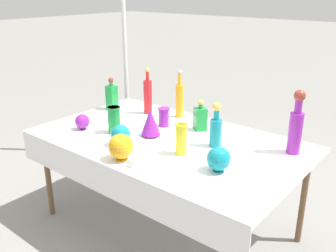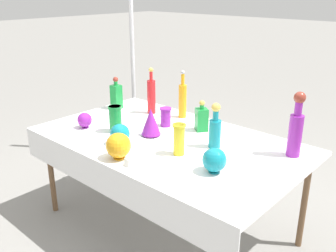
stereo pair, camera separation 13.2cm
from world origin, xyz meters
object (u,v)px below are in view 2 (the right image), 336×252
Objects in this scene: tall_bottle_1 at (183,99)px; slender_vase_2 at (179,138)px; square_decanter_1 at (202,119)px; round_bowl_3 at (214,160)px; fluted_vase_0 at (151,122)px; canopy_pole at (133,58)px; square_decanter_0 at (116,95)px; round_bowl_1 at (85,120)px; tall_bottle_3 at (296,128)px; slender_vase_1 at (115,118)px; round_bowl_0 at (118,146)px; tall_bottle_2 at (215,129)px; round_bowl_2 at (120,134)px; slender_vase_0 at (166,116)px; tall_bottle_0 at (151,95)px.

tall_bottle_1 is 0.76m from slender_vase_2.
round_bowl_3 is (0.48, -0.51, -0.02)m from square_decanter_1.
square_decanter_1 is 1.16× the size of fluted_vase_0.
canopy_pole is at bearing 142.42° from fluted_vase_0.
square_decanter_0 reaches higher than round_bowl_1.
tall_bottle_3 is (1.04, -0.10, 0.03)m from tall_bottle_1.
slender_vase_2 is at bearing 0.78° from slender_vase_1.
square_decanter_1 is 1.40× the size of round_bowl_0.
tall_bottle_2 is at bearing 16.27° from fluted_vase_0.
tall_bottle_1 is at bearing 174.26° from tall_bottle_3.
slender_vase_1 is 1.32m from canopy_pole.
slender_vase_2 is at bearing 19.22° from round_bowl_2.
tall_bottle_1 is 0.35m from square_decanter_1.
round_bowl_2 is at bearing -3.67° from round_bowl_1.
square_decanter_0 is 0.11× the size of canopy_pole.
square_decanter_1 is 0.40m from fluted_vase_0.
tall_bottle_1 is at bearing 19.51° from square_decanter_0.
square_decanter_0 is at bearing 162.71° from round_bowl_3.
fluted_vase_0 is at bearing 26.07° from slender_vase_1.
fluted_vase_0 is at bearing 166.24° from round_bowl_3.
slender_vase_0 is at bearing -30.93° from canopy_pole.
round_bowl_3 is (0.32, -0.05, -0.03)m from slender_vase_2.
round_bowl_0 is (0.18, -0.65, 0.01)m from slender_vase_0.
tall_bottle_3 reaches higher than slender_vase_0.
slender_vase_1 is at bearing -41.27° from square_decanter_0.
square_decanter_0 is 0.75m from fluted_vase_0.
slender_vase_1 reaches higher than round_bowl_2.
round_bowl_0 is at bearing -16.98° from round_bowl_1.
fluted_vase_0 is (-0.94, -0.37, -0.08)m from tall_bottle_3.
tall_bottle_0 is 0.36m from slender_vase_0.
tall_bottle_1 reaches higher than square_decanter_1.
fluted_vase_0 is 0.08× the size of canopy_pole.
round_bowl_1 is 0.83× the size of round_bowl_2.
square_decanter_1 is 0.70m from round_bowl_3.
tall_bottle_3 is at bearing 3.80° from square_decanter_0.
round_bowl_3 is (0.95, -0.05, -0.03)m from slender_vase_1.
square_decanter_0 is 1.21× the size of square_decanter_1.
square_decanter_1 is 0.29m from slender_vase_0.
slender_vase_0 is at bearing 90.98° from round_bowl_2.
tall_bottle_2 is 0.38m from round_bowl_3.
square_decanter_0 is 1.07m from round_bowl_0.
tall_bottle_0 reaches higher than slender_vase_0.
tall_bottle_3 is 2.13× the size of slender_vase_1.
round_bowl_3 is at bearing 7.09° from round_bowl_2.
fluted_vase_0 is at bearing -158.44° from tall_bottle_3.
tall_bottle_3 is 2.05× the size of slender_vase_2.
tall_bottle_1 is 1.38× the size of square_decanter_0.
tall_bottle_2 is 0.52m from tall_bottle_3.
slender_vase_0 is 0.49m from round_bowl_2.
canopy_pole is (-1.06, 1.12, 0.26)m from round_bowl_2.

